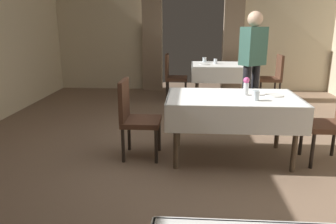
# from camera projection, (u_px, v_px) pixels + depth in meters

# --- Properties ---
(ground) EXTENTS (10.08, 10.08, 0.00)m
(ground) POSITION_uv_depth(u_px,v_px,m) (192.00, 160.00, 3.88)
(ground) COLOR #7A604C
(wall_back) EXTENTS (6.40, 0.27, 3.00)m
(wall_back) POSITION_uv_depth(u_px,v_px,m) (193.00, 24.00, 7.50)
(wall_back) COLOR beige
(wall_back) RESTS_ON ground
(dining_table_mid) EXTENTS (1.50, 0.94, 0.75)m
(dining_table_mid) POSITION_uv_depth(u_px,v_px,m) (232.00, 104.00, 3.78)
(dining_table_mid) COLOR #4C3D2D
(dining_table_mid) RESTS_ON ground
(dining_table_far) EXTENTS (1.27, 0.95, 0.75)m
(dining_table_far) POSITION_uv_depth(u_px,v_px,m) (223.00, 69.00, 6.58)
(dining_table_far) COLOR #4C3D2D
(dining_table_far) RESTS_ON ground
(chair_mid_right) EXTENTS (0.44, 0.44, 0.93)m
(chair_mid_right) POSITION_uv_depth(u_px,v_px,m) (334.00, 119.00, 3.68)
(chair_mid_right) COLOR black
(chair_mid_right) RESTS_ON ground
(chair_mid_left) EXTENTS (0.44, 0.44, 0.93)m
(chair_mid_left) POSITION_uv_depth(u_px,v_px,m) (134.00, 115.00, 3.85)
(chair_mid_left) COLOR black
(chair_mid_left) RESTS_ON ground
(chair_far_left) EXTENTS (0.45, 0.44, 0.93)m
(chair_far_left) POSITION_uv_depth(u_px,v_px,m) (173.00, 74.00, 6.78)
(chair_far_left) COLOR black
(chair_far_left) RESTS_ON ground
(chair_far_right) EXTENTS (0.44, 0.44, 0.93)m
(chair_far_right) POSITION_uv_depth(u_px,v_px,m) (273.00, 75.00, 6.67)
(chair_far_right) COLOR black
(chair_far_right) RESTS_ON ground
(flower_vase_mid) EXTENTS (0.07, 0.07, 0.21)m
(flower_vase_mid) POSITION_uv_depth(u_px,v_px,m) (246.00, 85.00, 3.78)
(flower_vase_mid) COLOR silver
(flower_vase_mid) RESTS_ON dining_table_mid
(plate_mid_b) EXTENTS (0.21, 0.21, 0.01)m
(plate_mid_b) POSITION_uv_depth(u_px,v_px,m) (274.00, 95.00, 3.77)
(plate_mid_b) COLOR white
(plate_mid_b) RESTS_ON dining_table_mid
(glass_mid_c) EXTENTS (0.08, 0.08, 0.11)m
(glass_mid_c) POSITION_uv_depth(u_px,v_px,m) (256.00, 96.00, 3.54)
(glass_mid_c) COLOR silver
(glass_mid_c) RESTS_ON dining_table_mid
(flower_vase_far) EXTENTS (0.07, 0.07, 0.21)m
(flower_vase_far) POSITION_uv_depth(u_px,v_px,m) (241.00, 59.00, 6.41)
(flower_vase_far) COLOR silver
(flower_vase_far) RESTS_ON dining_table_far
(glass_far_b) EXTENTS (0.07, 0.07, 0.10)m
(glass_far_b) POSITION_uv_depth(u_px,v_px,m) (215.00, 61.00, 6.61)
(glass_far_b) COLOR silver
(glass_far_b) RESTS_ON dining_table_far
(glass_far_c) EXTENTS (0.08, 0.08, 0.10)m
(glass_far_c) POSITION_uv_depth(u_px,v_px,m) (204.00, 60.00, 6.87)
(glass_far_c) COLOR silver
(glass_far_c) RESTS_ON dining_table_far
(plate_far_d) EXTENTS (0.20, 0.20, 0.01)m
(plate_far_d) POSITION_uv_depth(u_px,v_px,m) (205.00, 64.00, 6.47)
(plate_far_d) COLOR white
(plate_far_d) RESTS_ON dining_table_far
(person_waiter_by_doorway) EXTENTS (0.42, 0.39, 1.72)m
(person_waiter_by_doorway) POSITION_uv_depth(u_px,v_px,m) (252.00, 60.00, 4.85)
(person_waiter_by_doorway) COLOR black
(person_waiter_by_doorway) RESTS_ON ground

